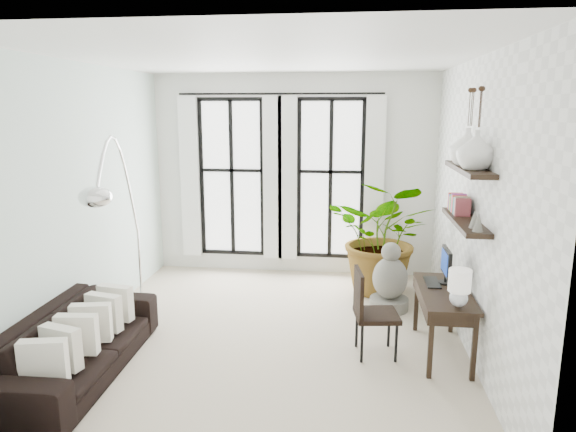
% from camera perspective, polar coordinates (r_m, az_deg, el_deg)
% --- Properties ---
extents(floor, '(5.00, 5.00, 0.00)m').
position_cam_1_polar(floor, '(6.31, -2.02, -13.06)').
color(floor, beige).
rests_on(floor, ground).
extents(ceiling, '(5.00, 5.00, 0.00)m').
position_cam_1_polar(ceiling, '(5.74, -2.26, 17.28)').
color(ceiling, white).
rests_on(ceiling, wall_back).
extents(wall_left, '(0.00, 5.00, 5.00)m').
position_cam_1_polar(wall_left, '(6.55, -21.96, 1.71)').
color(wall_left, silver).
rests_on(wall_left, floor).
extents(wall_right, '(0.00, 5.00, 5.00)m').
position_cam_1_polar(wall_right, '(5.90, 19.99, 0.82)').
color(wall_right, white).
rests_on(wall_right, floor).
extents(wall_back, '(4.50, 0.00, 4.50)m').
position_cam_1_polar(wall_back, '(8.26, 0.59, 4.52)').
color(wall_back, white).
rests_on(wall_back, floor).
extents(windows, '(3.26, 0.13, 2.65)m').
position_cam_1_polar(windows, '(8.22, -0.85, 4.20)').
color(windows, white).
rests_on(windows, wall_back).
extents(wall_shelves, '(0.25, 1.30, 0.60)m').
position_cam_1_polar(wall_shelves, '(5.66, 19.13, 1.75)').
color(wall_shelves, black).
rests_on(wall_shelves, wall_right).
extents(sofa, '(0.95, 2.30, 0.67)m').
position_cam_1_polar(sofa, '(5.75, -22.46, -12.94)').
color(sofa, black).
rests_on(sofa, floor).
extents(throw_pillows, '(0.40, 1.52, 0.40)m').
position_cam_1_polar(throw_pillows, '(5.64, -21.70, -11.53)').
color(throw_pillows, white).
rests_on(throw_pillows, sofa).
extents(plant, '(1.89, 1.78, 1.68)m').
position_cam_1_polar(plant, '(7.55, 10.70, -2.27)').
color(plant, '#2D7228').
rests_on(plant, floor).
extents(desk, '(0.52, 1.24, 1.12)m').
position_cam_1_polar(desk, '(5.80, 17.04, -8.46)').
color(desk, black).
rests_on(desk, floor).
extents(desk_chair, '(0.52, 0.52, 0.96)m').
position_cam_1_polar(desk_chair, '(5.70, 8.96, -9.98)').
color(desk_chair, black).
rests_on(desk_chair, floor).
extents(arc_lamp, '(0.74, 2.15, 2.37)m').
position_cam_1_polar(arc_lamp, '(6.10, -18.43, 3.65)').
color(arc_lamp, silver).
rests_on(arc_lamp, floor).
extents(buddha, '(0.52, 0.52, 0.93)m').
position_cam_1_polar(buddha, '(7.04, 11.25, -7.15)').
color(buddha, gray).
rests_on(buddha, floor).
extents(vase_a, '(0.37, 0.37, 0.38)m').
position_cam_1_polar(vase_a, '(5.32, 20.17, 6.92)').
color(vase_a, white).
rests_on(vase_a, shelf_upper).
extents(vase_b, '(0.37, 0.37, 0.38)m').
position_cam_1_polar(vase_b, '(5.70, 19.27, 7.27)').
color(vase_b, white).
rests_on(vase_b, shelf_upper).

